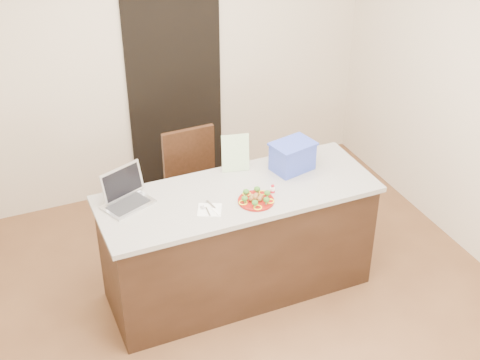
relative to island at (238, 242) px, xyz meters
name	(u,v)px	position (x,y,z in m)	size (l,w,h in m)	color
ground	(251,308)	(0.00, -0.25, -0.46)	(4.00, 4.00, 0.00)	brown
room_shell	(253,120)	(0.00, -0.25, 1.16)	(4.00, 4.00, 4.00)	white
doorway	(175,89)	(0.10, 1.73, 0.54)	(0.90, 0.02, 2.00)	black
island	(238,242)	(0.00, 0.00, 0.00)	(2.06, 0.76, 0.92)	black
plate	(256,201)	(0.06, -0.17, 0.47)	(0.26, 0.26, 0.02)	maroon
meatballs	(256,197)	(0.07, -0.17, 0.49)	(0.11, 0.10, 0.04)	brown
broccoli	(256,196)	(0.06, -0.17, 0.51)	(0.22, 0.20, 0.04)	#255416
pepper_rings	(256,199)	(0.06, -0.17, 0.48)	(0.25, 0.25, 0.01)	yellow
napkin	(210,210)	(-0.28, -0.14, 0.46)	(0.16, 0.16, 0.01)	silver
fork	(207,209)	(-0.30, -0.14, 0.47)	(0.03, 0.14, 0.00)	silver
knife	(215,210)	(-0.25, -0.16, 0.47)	(0.04, 0.21, 0.01)	white
yogurt_bottle	(273,190)	(0.22, -0.13, 0.49)	(0.03, 0.03, 0.07)	silver
laptop	(125,194)	(-0.79, 0.20, 0.52)	(0.40, 0.38, 0.24)	silver
leaflet	(235,153)	(0.10, 0.29, 0.61)	(0.21, 0.00, 0.30)	white
blue_box	(292,156)	(0.51, 0.13, 0.57)	(0.36, 0.29, 0.23)	#3043B0
chair	(194,181)	(-0.07, 0.78, 0.12)	(0.46, 0.46, 1.02)	#381E10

